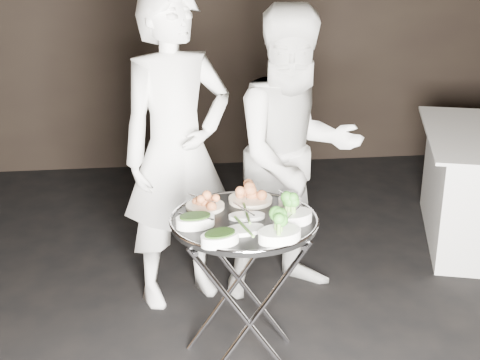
{
  "coord_description": "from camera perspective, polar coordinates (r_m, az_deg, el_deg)",
  "views": [
    {
      "loc": [
        -0.18,
        -2.38,
        2.04
      ],
      "look_at": [
        0.17,
        0.52,
        0.95
      ],
      "focal_mm": 50.0,
      "sensor_mm": 36.0,
      "label": 1
    }
  ],
  "objects": [
    {
      "name": "tray_stand",
      "position": [
        3.19,
        0.33,
        -9.36
      ],
      "size": [
        0.55,
        0.46,
        0.8
      ],
      "rotation": [
        0.0,
        0.0,
        -0.07
      ],
      "color": "silver",
      "rests_on": "floor"
    },
    {
      "name": "serving_tray",
      "position": [
        3.03,
        0.34,
        -3.49
      ],
      "size": [
        0.68,
        0.68,
        0.04
      ],
      "color": "black",
      "rests_on": "tray_stand"
    },
    {
      "name": "potato_plate_a",
      "position": [
        3.14,
        -3.01,
        -1.9
      ],
      "size": [
        0.19,
        0.19,
        0.07
      ],
      "rotation": [
        0.0,
        0.0,
        0.35
      ],
      "color": "beige",
      "rests_on": "serving_tray"
    },
    {
      "name": "potato_plate_b",
      "position": [
        3.21,
        0.9,
        -1.28
      ],
      "size": [
        0.21,
        0.21,
        0.08
      ],
      "rotation": [
        0.0,
        0.0,
        -0.18
      ],
      "color": "beige",
      "rests_on": "serving_tray"
    },
    {
      "name": "greens_bowl",
      "position": [
        3.17,
        4.26,
        -1.75
      ],
      "size": [
        0.11,
        0.11,
        0.06
      ],
      "rotation": [
        0.0,
        0.0,
        0.01
      ],
      "color": "silver",
      "rests_on": "serving_tray"
    },
    {
      "name": "asparagus_plate_a",
      "position": [
        3.03,
        0.58,
        -3.0
      ],
      "size": [
        0.17,
        0.09,
        0.03
      ],
      "rotation": [
        0.0,
        0.0,
        -0.0
      ],
      "color": "silver",
      "rests_on": "serving_tray"
    },
    {
      "name": "asparagus_plate_b",
      "position": [
        2.89,
        0.33,
        -4.16
      ],
      "size": [
        0.2,
        0.14,
        0.04
      ],
      "rotation": [
        0.0,
        0.0,
        0.25
      ],
      "color": "silver",
      "rests_on": "serving_tray"
    },
    {
      "name": "spinach_bowl_a",
      "position": [
        2.95,
        -3.85,
        -3.38
      ],
      "size": [
        0.19,
        0.15,
        0.07
      ],
      "rotation": [
        0.0,
        0.0,
        0.22
      ],
      "color": "silver",
      "rests_on": "serving_tray"
    },
    {
      "name": "spinach_bowl_b",
      "position": [
        2.78,
        -1.72,
        -4.85
      ],
      "size": [
        0.2,
        0.17,
        0.07
      ],
      "rotation": [
        0.0,
        0.0,
        0.41
      ],
      "color": "silver",
      "rests_on": "serving_tray"
    },
    {
      "name": "broccoli_bowl_a",
      "position": [
        2.99,
        4.49,
        -2.97
      ],
      "size": [
        0.21,
        0.18,
        0.08
      ],
      "rotation": [
        0.0,
        0.0,
        0.26
      ],
      "color": "silver",
      "rests_on": "serving_tray"
    },
    {
      "name": "broccoli_bowl_b",
      "position": [
        2.81,
        3.4,
        -4.51
      ],
      "size": [
        0.22,
        0.18,
        0.08
      ],
      "rotation": [
        0.0,
        0.0,
        0.27
      ],
      "color": "silver",
      "rests_on": "serving_tray"
    },
    {
      "name": "serving_utensils",
      "position": [
        3.07,
        0.49,
        -2.03
      ],
      "size": [
        0.57,
        0.42,
        0.01
      ],
      "color": "silver",
      "rests_on": "serving_tray"
    },
    {
      "name": "waiter_left",
      "position": [
        3.71,
        -5.41,
        2.45
      ],
      "size": [
        0.77,
        0.66,
        1.8
      ],
      "primitive_type": "imported",
      "rotation": [
        0.0,
        0.0,
        0.41
      ],
      "color": "white",
      "rests_on": "floor"
    },
    {
      "name": "waiter_right",
      "position": [
        3.79,
        4.72,
        2.06
      ],
      "size": [
        0.95,
        0.81,
        1.69
      ],
      "primitive_type": "imported",
      "rotation": [
        0.0,
        0.0,
        0.24
      ],
      "color": "white",
      "rests_on": "floor"
    }
  ]
}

